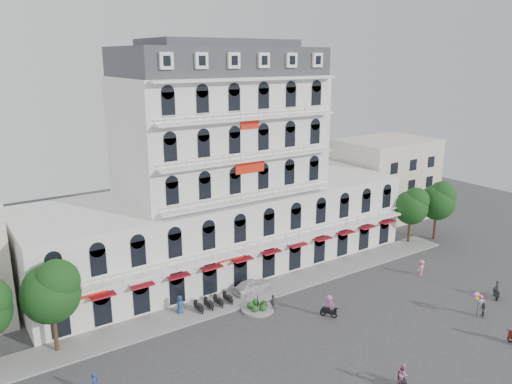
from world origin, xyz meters
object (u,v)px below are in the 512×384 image
object	(u,v)px
rider_center	(329,305)
parked_car	(252,286)
rider_southwest	(403,376)
rider_northeast	(497,289)
balloon_vendor	(481,305)

from	to	relation	value
rider_center	parked_car	bearing A→B (deg)	167.19
rider_southwest	rider_northeast	world-z (taller)	rider_southwest
parked_car	rider_northeast	world-z (taller)	rider_northeast
rider_northeast	rider_southwest	bearing A→B (deg)	-28.38
rider_southwest	balloon_vendor	size ratio (longest dim) A/B	0.88
rider_southwest	rider_center	bearing A→B (deg)	23.04
parked_car	rider_center	xyz separation A→B (m)	(3.23, -8.35, 0.46)
parked_car	rider_southwest	size ratio (longest dim) A/B	2.01
parked_car	rider_northeast	bearing A→B (deg)	-132.49
parked_car	rider_center	bearing A→B (deg)	-164.49
rider_center	balloon_vendor	size ratio (longest dim) A/B	0.92
parked_car	rider_northeast	size ratio (longest dim) A/B	2.15
parked_car	rider_southwest	bearing A→B (deg)	176.08
parked_car	rider_center	world-z (taller)	rider_center
rider_center	rider_northeast	bearing A→B (deg)	34.32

